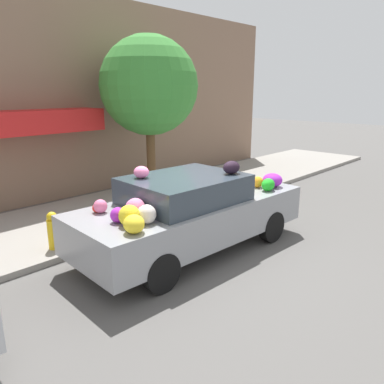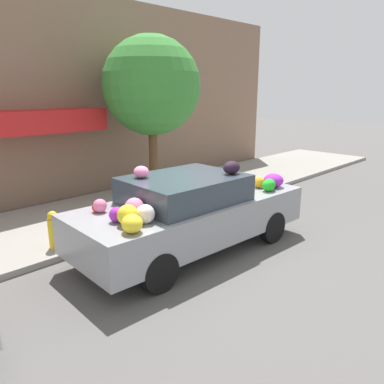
# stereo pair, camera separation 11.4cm
# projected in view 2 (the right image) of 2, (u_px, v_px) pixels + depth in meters

# --- Properties ---
(ground_plane) EXTENTS (60.00, 60.00, 0.00)m
(ground_plane) POSITION_uv_depth(u_px,v_px,m) (186.00, 247.00, 7.19)
(ground_plane) COLOR #565451
(sidewalk_curb) EXTENTS (24.00, 3.20, 0.12)m
(sidewalk_curb) POSITION_uv_depth(u_px,v_px,m) (108.00, 213.00, 9.01)
(sidewalk_curb) COLOR gray
(sidewalk_curb) RESTS_ON ground
(building_facade) EXTENTS (18.00, 1.20, 5.43)m
(building_facade) POSITION_uv_depth(u_px,v_px,m) (53.00, 99.00, 9.80)
(building_facade) COLOR #846651
(building_facade) RESTS_ON ground
(street_tree) EXTENTS (2.59, 2.59, 4.20)m
(street_tree) POSITION_uv_depth(u_px,v_px,m) (152.00, 86.00, 9.85)
(street_tree) COLOR brown
(street_tree) RESTS_ON sidewalk_curb
(fire_hydrant) EXTENTS (0.20, 0.20, 0.70)m
(fire_hydrant) POSITION_uv_depth(u_px,v_px,m) (54.00, 230.00, 6.78)
(fire_hydrant) COLOR gold
(fire_hydrant) RESTS_ON sidewalk_curb
(art_car) EXTENTS (4.59, 1.98, 1.68)m
(art_car) POSITION_uv_depth(u_px,v_px,m) (191.00, 211.00, 6.85)
(art_car) COLOR gray
(art_car) RESTS_ON ground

